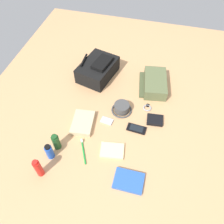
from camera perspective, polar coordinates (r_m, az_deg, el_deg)
The scene contains 15 objects.
ground_plane at distance 1.65m, azimuth 0.00°, elevation -1.11°, with size 2.64×2.02×0.02m, color tan.
backpack at distance 1.88m, azimuth -3.55°, elevation 10.63°, with size 0.37×0.31×0.16m.
toiletry_pouch at distance 1.83m, azimuth 10.61°, elevation 7.10°, with size 0.32×0.25×0.09m.
bucket_hat at distance 1.65m, azimuth 2.45°, elevation 0.99°, with size 0.15×0.15×0.06m.
sunscreen_spray at distance 1.42m, azimuth -17.97°, elevation -13.19°, with size 0.04×0.04×0.15m.
deodorant_spray at distance 1.47m, azimuth -15.40°, elevation -9.55°, with size 0.05×0.05×0.12m.
shampoo_bottle at distance 1.49m, azimuth -13.81°, elevation -7.26°, with size 0.05×0.05×0.13m.
paperback_novel at distance 1.40m, azimuth 4.19°, elevation -16.80°, with size 0.13×0.17×0.02m.
cell_phone at distance 1.58m, azimuth 6.13°, elevation -4.17°, with size 0.07×0.13×0.01m.
media_player at distance 1.61m, azimuth -1.29°, elevation -2.21°, with size 0.06×0.09×0.01m.
wristwatch at distance 1.70m, azimuth 8.84°, elevation 1.10°, with size 0.07×0.06×0.01m.
toothbrush at distance 1.49m, azimuth -7.22°, elevation -9.39°, with size 0.16×0.09×0.02m.
wallet at distance 1.63m, azimuth 10.67°, elevation -1.98°, with size 0.09×0.11×0.02m, color black.
notepad at distance 1.48m, azimuth 0.03°, elevation -9.61°, with size 0.11×0.15×0.02m, color beige.
folded_towel at distance 1.59m, azimuth -7.31°, elevation -2.69°, with size 0.20×0.14×0.04m, color #C6B289.
Camera 1 is at (-0.96, -0.25, 1.31)m, focal length 36.53 mm.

